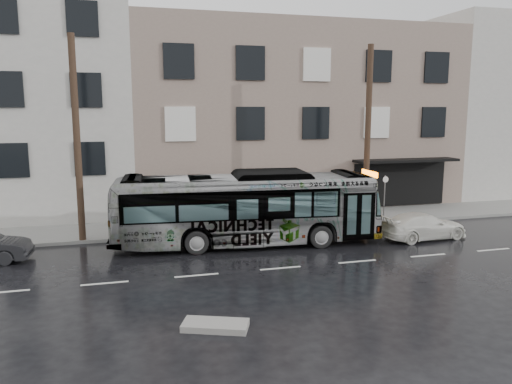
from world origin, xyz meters
TOP-DOWN VIEW (x-y plane):
  - ground at (0.00, 0.00)m, footprint 120.00×120.00m
  - sidewalk at (0.00, 4.90)m, footprint 90.00×3.60m
  - building_taupe at (5.00, 12.70)m, footprint 20.00×12.00m
  - utility_pole_front at (6.50, 3.30)m, footprint 0.30×0.30m
  - utility_pole_rear at (-7.50, 3.30)m, footprint 0.30×0.30m
  - sign_post at (7.60, 3.30)m, footprint 0.06×0.06m
  - bus at (-0.43, 1.18)m, footprint 11.93×3.73m
  - white_sedan at (7.77, -0.04)m, footprint 4.31×2.05m
  - slush_pile at (-3.35, -7.05)m, footprint 1.97×1.41m

SIDE VIEW (x-z plane):
  - ground at x=0.00m, z-range 0.00..0.00m
  - sidewalk at x=0.00m, z-range 0.00..0.15m
  - slush_pile at x=-3.35m, z-range 0.00..0.18m
  - white_sedan at x=7.77m, z-range 0.00..1.21m
  - sign_post at x=7.60m, z-range 0.15..2.55m
  - bus at x=-0.43m, z-range 0.00..3.27m
  - utility_pole_front at x=6.50m, z-range 0.15..9.15m
  - utility_pole_rear at x=-7.50m, z-range 0.15..9.15m
  - building_taupe at x=5.00m, z-range 0.00..11.00m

